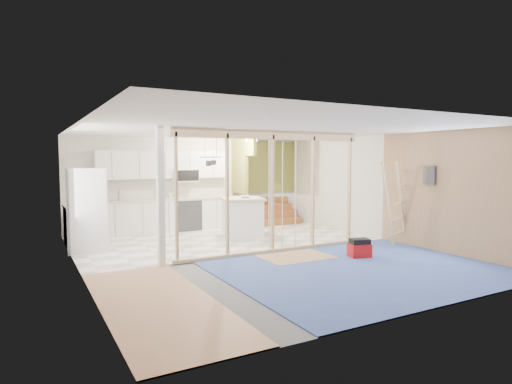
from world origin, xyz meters
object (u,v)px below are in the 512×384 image
toolbox (359,249)px  fridge (89,210)px  island (242,218)px  ladder (396,203)px

toolbox → fridge: bearing=161.5°
fridge → island: (3.69, -0.05, -0.40)m
fridge → toolbox: fridge is taller
island → ladder: (2.60, -2.70, 0.49)m
fridge → ladder: size_ratio=0.93×
fridge → ladder: bearing=-12.0°
fridge → island: fridge is taller
island → fridge: bearing=-164.8°
fridge → ladder: ladder is taller
toolbox → island: bearing=123.9°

